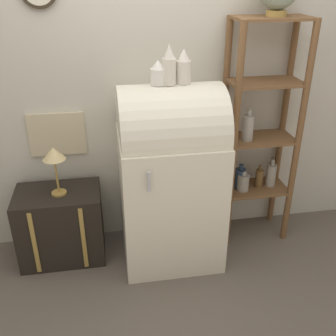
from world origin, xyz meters
TOP-DOWN VIEW (x-y plane):
  - ground_plane at (0.00, 0.00)m, footprint 12.00×12.00m
  - wall_back at (-0.00, 0.57)m, footprint 7.00×0.09m
  - refrigerator at (-0.00, 0.21)m, footprint 0.73×0.71m
  - suitcase_trunk at (-0.84, 0.30)m, footprint 0.63×0.42m
  - shelf_unit at (0.73, 0.36)m, footprint 0.56×0.33m
  - vase_left at (-0.08, 0.22)m, footprint 0.10×0.10m
  - vase_center at (-0.01, 0.21)m, footprint 0.09×0.09m
  - vase_right at (0.09, 0.23)m, footprint 0.10×0.10m
  - desk_lamp at (-0.82, 0.28)m, footprint 0.16×0.16m

SIDE VIEW (x-z plane):
  - ground_plane at x=0.00m, z-range 0.00..0.00m
  - suitcase_trunk at x=-0.84m, z-range 0.00..0.58m
  - refrigerator at x=0.00m, z-range 0.02..1.40m
  - desk_lamp at x=-0.82m, z-range 0.69..1.07m
  - shelf_unit at x=0.73m, z-range 0.03..1.81m
  - wall_back at x=0.00m, z-range 0.00..2.70m
  - vase_left at x=-0.08m, z-range 1.37..1.54m
  - vase_right at x=0.09m, z-range 1.37..1.60m
  - vase_center at x=-0.01m, z-range 1.37..1.63m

